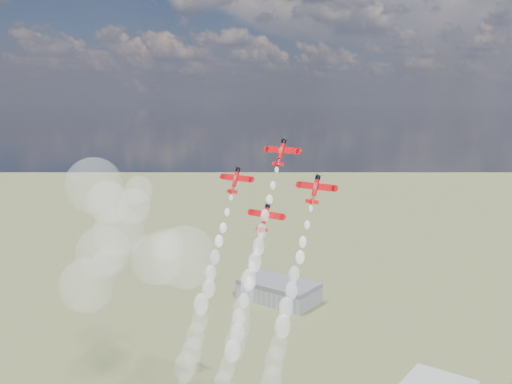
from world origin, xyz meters
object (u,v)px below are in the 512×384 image
object	(u,v)px
hangar	(279,291)
plane_slot	(265,217)
plane_right	(315,189)
plane_lead	(281,152)
plane_left	(235,180)

from	to	relation	value
hangar	plane_slot	xyz separation A→B (m)	(106.50, -163.93, 91.79)
plane_right	plane_lead	bearing A→B (deg)	164.13
plane_lead	plane_slot	bearing A→B (deg)	-90.00
plane_right	plane_left	bearing A→B (deg)	180.00
hangar	plane_slot	distance (m)	215.96
hangar	plane_right	size ratio (longest dim) A/B	4.55
plane_right	plane_slot	xyz separation A→B (m)	(-13.42, -3.82, -8.58)
hangar	plane_lead	distance (m)	218.27
plane_lead	plane_right	size ratio (longest dim) A/B	1.00
hangar	plane_lead	world-z (taller)	plane_lead
plane_left	plane_right	size ratio (longest dim) A/B	1.00
hangar	plane_slot	world-z (taller)	plane_slot
plane_lead	plane_left	world-z (taller)	plane_lead
plane_lead	plane_right	bearing A→B (deg)	-15.87
plane_lead	plane_right	distance (m)	16.38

